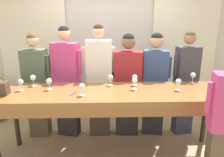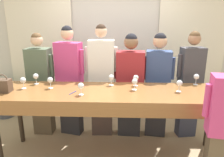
{
  "view_description": "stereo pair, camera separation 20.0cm",
  "coord_description": "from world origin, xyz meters",
  "px_view_note": "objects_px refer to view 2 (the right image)",
  "views": [
    {
      "loc": [
        -0.09,
        -2.73,
        1.97
      ],
      "look_at": [
        0.0,
        0.08,
        1.14
      ],
      "focal_mm": 35.0,
      "sensor_mm": 36.0,
      "label": 1
    },
    {
      "loc": [
        0.11,
        -2.73,
        1.97
      ],
      "look_at": [
        0.0,
        0.08,
        1.14
      ],
      "focal_mm": 35.0,
      "sensor_mm": 36.0,
      "label": 2
    }
  ],
  "objects_px": {
    "wine_glass_center_right": "(111,78)",
    "wine_glass_near_host": "(81,86)",
    "wine_glass_front_left": "(135,82)",
    "wine_glass_center_mid": "(136,78)",
    "guest_pink_top": "(70,80)",
    "potted_plant": "(4,99)",
    "handbag": "(3,85)",
    "guest_cream_sweater": "(102,81)",
    "guest_beige_cap": "(190,84)",
    "wine_glass_center_left": "(50,80)",
    "wine_glass_by_bottle": "(216,84)",
    "wine_glass_front_mid": "(23,81)",
    "wine_glass_back_right": "(179,83)",
    "guest_navy_coat": "(157,84)",
    "tasting_bar": "(112,98)",
    "guest_olive_jacket": "(41,84)",
    "wine_glass_back_mid": "(196,77)",
    "guest_striped_shirt": "(130,85)",
    "wine_glass_front_right": "(36,76)"
  },
  "relations": [
    {
      "from": "guest_pink_top",
      "to": "potted_plant",
      "type": "bearing_deg",
      "value": 159.15
    },
    {
      "from": "guest_cream_sweater",
      "to": "guest_beige_cap",
      "type": "distance_m",
      "value": 1.41
    },
    {
      "from": "wine_glass_center_left",
      "to": "potted_plant",
      "type": "relative_size",
      "value": 0.22
    },
    {
      "from": "wine_glass_center_left",
      "to": "wine_glass_back_right",
      "type": "height_order",
      "value": "same"
    },
    {
      "from": "wine_glass_back_right",
      "to": "wine_glass_back_mid",
      "type": "bearing_deg",
      "value": 44.45
    },
    {
      "from": "wine_glass_center_right",
      "to": "guest_beige_cap",
      "type": "bearing_deg",
      "value": 17.61
    },
    {
      "from": "guest_olive_jacket",
      "to": "guest_cream_sweater",
      "type": "distance_m",
      "value": 1.01
    },
    {
      "from": "wine_glass_center_left",
      "to": "wine_glass_back_right",
      "type": "bearing_deg",
      "value": -2.26
    },
    {
      "from": "wine_glass_front_left",
      "to": "wine_glass_center_mid",
      "type": "distance_m",
      "value": 0.18
    },
    {
      "from": "wine_glass_front_left",
      "to": "guest_pink_top",
      "type": "distance_m",
      "value": 1.18
    },
    {
      "from": "tasting_bar",
      "to": "wine_glass_front_left",
      "type": "distance_m",
      "value": 0.37
    },
    {
      "from": "potted_plant",
      "to": "wine_glass_back_right",
      "type": "bearing_deg",
      "value": -21.14
    },
    {
      "from": "handbag",
      "to": "wine_glass_center_mid",
      "type": "bearing_deg",
      "value": 10.59
    },
    {
      "from": "handbag",
      "to": "wine_glass_back_right",
      "type": "bearing_deg",
      "value": 2.48
    },
    {
      "from": "wine_glass_front_right",
      "to": "wine_glass_near_host",
      "type": "xyz_separation_m",
      "value": [
        0.73,
        -0.42,
        0.0
      ]
    },
    {
      "from": "wine_glass_near_host",
      "to": "guest_pink_top",
      "type": "relative_size",
      "value": 0.09
    },
    {
      "from": "wine_glass_back_right",
      "to": "guest_striped_shirt",
      "type": "xyz_separation_m",
      "value": [
        -0.61,
        0.63,
        -0.24
      ]
    },
    {
      "from": "potted_plant",
      "to": "handbag",
      "type": "bearing_deg",
      "value": -59.01
    },
    {
      "from": "handbag",
      "to": "guest_cream_sweater",
      "type": "height_order",
      "value": "guest_cream_sweater"
    },
    {
      "from": "handbag",
      "to": "wine_glass_center_right",
      "type": "relative_size",
      "value": 1.5
    },
    {
      "from": "wine_glass_center_left",
      "to": "guest_striped_shirt",
      "type": "bearing_deg",
      "value": 26.54
    },
    {
      "from": "wine_glass_by_bottle",
      "to": "guest_cream_sweater",
      "type": "relative_size",
      "value": 0.09
    },
    {
      "from": "wine_glass_back_mid",
      "to": "guest_striped_shirt",
      "type": "distance_m",
      "value": 1.01
    },
    {
      "from": "guest_cream_sweater",
      "to": "guest_navy_coat",
      "type": "xyz_separation_m",
      "value": [
        0.9,
        0.0,
        -0.05
      ]
    },
    {
      "from": "handbag",
      "to": "wine_glass_center_left",
      "type": "relative_size",
      "value": 1.5
    },
    {
      "from": "guest_olive_jacket",
      "to": "wine_glass_center_right",
      "type": "bearing_deg",
      "value": -18.45
    },
    {
      "from": "handbag",
      "to": "wine_glass_near_host",
      "type": "relative_size",
      "value": 1.5
    },
    {
      "from": "wine_glass_center_left",
      "to": "wine_glass_by_bottle",
      "type": "height_order",
      "value": "same"
    },
    {
      "from": "wine_glass_by_bottle",
      "to": "potted_plant",
      "type": "distance_m",
      "value": 3.8
    },
    {
      "from": "guest_navy_coat",
      "to": "guest_beige_cap",
      "type": "bearing_deg",
      "value": -0.0
    },
    {
      "from": "wine_glass_front_left",
      "to": "wine_glass_by_bottle",
      "type": "distance_m",
      "value": 1.04
    },
    {
      "from": "wine_glass_center_left",
      "to": "guest_navy_coat",
      "type": "bearing_deg",
      "value": 19.71
    },
    {
      "from": "wine_glass_by_bottle",
      "to": "wine_glass_near_host",
      "type": "bearing_deg",
      "value": -174.75
    },
    {
      "from": "handbag",
      "to": "guest_navy_coat",
      "type": "distance_m",
      "value": 2.25
    },
    {
      "from": "wine_glass_center_left",
      "to": "wine_glass_near_host",
      "type": "bearing_deg",
      "value": -27.23
    },
    {
      "from": "wine_glass_near_host",
      "to": "guest_striped_shirt",
      "type": "xyz_separation_m",
      "value": [
        0.65,
        0.8,
        -0.24
      ]
    },
    {
      "from": "wine_glass_near_host",
      "to": "guest_pink_top",
      "type": "xyz_separation_m",
      "value": [
        -0.33,
        0.8,
        -0.17
      ]
    },
    {
      "from": "guest_navy_coat",
      "to": "wine_glass_front_mid",
      "type": "bearing_deg",
      "value": -163.1
    },
    {
      "from": "wine_glass_front_right",
      "to": "guest_navy_coat",
      "type": "xyz_separation_m",
      "value": [
        1.82,
        0.38,
        -0.22
      ]
    },
    {
      "from": "tasting_bar",
      "to": "wine_glass_center_left",
      "type": "height_order",
      "value": "wine_glass_center_left"
    },
    {
      "from": "wine_glass_front_mid",
      "to": "guest_olive_jacket",
      "type": "bearing_deg",
      "value": 88.36
    },
    {
      "from": "guest_beige_cap",
      "to": "wine_glass_by_bottle",
      "type": "bearing_deg",
      "value": -78.98
    },
    {
      "from": "wine_glass_back_right",
      "to": "potted_plant",
      "type": "height_order",
      "value": "wine_glass_back_right"
    },
    {
      "from": "tasting_bar",
      "to": "wine_glass_near_host",
      "type": "bearing_deg",
      "value": -160.18
    },
    {
      "from": "wine_glass_back_mid",
      "to": "wine_glass_near_host",
      "type": "distance_m",
      "value": 1.66
    },
    {
      "from": "wine_glass_center_right",
      "to": "wine_glass_near_host",
      "type": "relative_size",
      "value": 1.0
    },
    {
      "from": "guest_pink_top",
      "to": "guest_cream_sweater",
      "type": "distance_m",
      "value": 0.52
    },
    {
      "from": "wine_glass_front_left",
      "to": "guest_cream_sweater",
      "type": "height_order",
      "value": "guest_cream_sweater"
    },
    {
      "from": "wine_glass_front_mid",
      "to": "wine_glass_center_left",
      "type": "bearing_deg",
      "value": 4.14
    },
    {
      "from": "guest_striped_shirt",
      "to": "guest_navy_coat",
      "type": "height_order",
      "value": "guest_navy_coat"
    }
  ]
}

